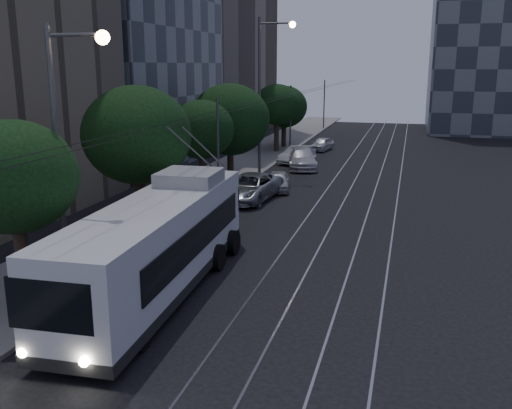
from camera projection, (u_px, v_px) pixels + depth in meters
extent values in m
plane|color=black|center=(264.00, 267.00, 22.46)|extent=(120.00, 120.00, 0.00)
cube|color=gray|center=(234.00, 169.00, 43.10)|extent=(5.00, 90.00, 0.15)
cube|color=#95959D|center=(337.00, 175.00, 41.12)|extent=(0.08, 90.00, 0.02)
cube|color=#95959D|center=(357.00, 176.00, 40.76)|extent=(0.08, 90.00, 0.02)
cube|color=#95959D|center=(379.00, 178.00, 40.36)|extent=(0.08, 90.00, 0.02)
cube|color=#95959D|center=(400.00, 179.00, 39.99)|extent=(0.08, 90.00, 0.02)
cylinder|color=black|center=(282.00, 96.00, 40.85)|extent=(0.02, 90.00, 0.02)
cylinder|color=black|center=(292.00, 96.00, 40.67)|extent=(0.02, 90.00, 0.02)
cylinder|color=#525355|center=(218.00, 151.00, 32.47)|extent=(0.14, 0.14, 6.00)
cylinder|color=#525355|center=(290.00, 119.00, 51.21)|extent=(0.14, 0.14, 6.00)
cylinder|color=#525355|center=(324.00, 105.00, 69.95)|extent=(0.14, 0.14, 6.00)
cube|color=silver|center=(158.00, 243.00, 19.56)|extent=(3.16, 12.40, 2.92)
cube|color=black|center=(159.00, 279.00, 19.87)|extent=(3.20, 12.44, 0.36)
cube|color=black|center=(164.00, 235.00, 20.01)|extent=(3.10, 9.84, 1.08)
cube|color=black|center=(49.00, 306.00, 13.76)|extent=(2.31, 0.18, 1.33)
cube|color=black|center=(216.00, 198.00, 25.24)|extent=(2.11, 0.17, 1.02)
cube|color=#29F732|center=(46.00, 270.00, 13.54)|extent=(1.64, 0.13, 0.33)
cube|color=#9B9B9E|center=(189.00, 177.00, 22.03)|extent=(2.31, 2.35, 0.51)
sphere|color=white|center=(23.00, 352.00, 14.26)|extent=(0.27, 0.27, 0.27)
sphere|color=white|center=(84.00, 362.00, 13.81)|extent=(0.27, 0.27, 0.27)
cylinder|color=#525355|center=(192.00, 149.00, 22.89)|extent=(0.06, 4.64, 2.27)
cylinder|color=#525355|center=(206.00, 149.00, 22.73)|extent=(0.06, 4.64, 2.27)
cylinder|color=black|center=(62.00, 322.00, 16.51)|extent=(0.31, 1.02, 1.02)
cylinder|color=black|center=(141.00, 333.00, 15.87)|extent=(0.31, 1.02, 1.02)
cylinder|color=black|center=(159.00, 252.00, 22.73)|extent=(0.31, 1.02, 1.02)
cylinder|color=black|center=(218.00, 257.00, 22.08)|extent=(0.31, 1.02, 1.02)
cylinder|color=black|center=(178.00, 238.00, 24.57)|extent=(0.31, 1.02, 1.02)
cylinder|color=black|center=(234.00, 242.00, 23.93)|extent=(0.31, 1.02, 1.02)
imported|color=#A2A5A9|center=(250.00, 187.00, 33.45)|extent=(3.22, 5.82, 1.54)
imported|color=#B2B3B7|center=(278.00, 181.00, 36.12)|extent=(2.10, 3.77, 1.21)
imported|color=silver|center=(302.00, 159.00, 43.83)|extent=(3.22, 5.51, 1.50)
imported|color=silver|center=(296.00, 155.00, 46.18)|extent=(2.67, 4.25, 1.32)
imported|color=silver|center=(322.00, 144.00, 52.96)|extent=(2.12, 3.77, 1.21)
cylinder|color=#30221A|center=(23.00, 267.00, 18.31)|extent=(0.44, 0.44, 2.93)
ellipsoid|color=black|center=(14.00, 177.00, 17.61)|extent=(3.93, 3.93, 3.54)
cylinder|color=#30221A|center=(140.00, 206.00, 26.10)|extent=(0.44, 0.44, 2.91)
ellipsoid|color=black|center=(137.00, 135.00, 25.32)|extent=(4.87, 4.87, 4.38)
cylinder|color=#30221A|center=(202.00, 174.00, 35.10)|extent=(0.44, 0.44, 2.48)
ellipsoid|color=black|center=(201.00, 129.00, 34.44)|extent=(3.97, 3.97, 3.58)
cylinder|color=#30221A|center=(230.00, 165.00, 38.85)|extent=(0.44, 0.44, 2.21)
ellipsoid|color=black|center=(230.00, 120.00, 38.11)|extent=(5.32, 5.32, 4.79)
cylinder|color=#30221A|center=(276.00, 137.00, 51.56)|extent=(0.44, 0.44, 2.81)
ellipsoid|color=black|center=(277.00, 105.00, 50.86)|extent=(4.05, 4.05, 3.64)
cylinder|color=#30221A|center=(284.00, 136.00, 54.49)|extent=(0.44, 0.44, 2.28)
ellipsoid|color=black|center=(284.00, 107.00, 53.82)|extent=(4.38, 4.38, 3.94)
cylinder|color=#525355|center=(59.00, 167.00, 18.65)|extent=(0.20, 0.20, 9.02)
cylinder|color=#525355|center=(76.00, 35.00, 17.41)|extent=(1.98, 0.12, 0.12)
sphere|color=#F7C288|center=(103.00, 37.00, 17.20)|extent=(0.44, 0.44, 0.44)
cylinder|color=#525355|center=(259.00, 98.00, 40.07)|extent=(0.20, 0.20, 10.95)
cylinder|color=#525355|center=(277.00, 23.00, 38.56)|extent=(2.41, 0.12, 0.12)
sphere|color=#F7C288|center=(293.00, 25.00, 38.31)|extent=(0.44, 0.44, 0.44)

